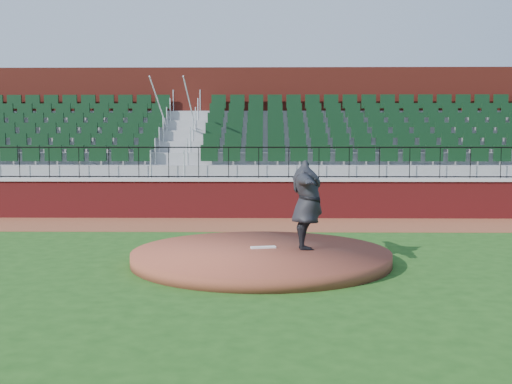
% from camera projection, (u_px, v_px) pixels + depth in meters
% --- Properties ---
extents(ground, '(90.00, 90.00, 0.00)m').
position_uv_depth(ground, '(255.00, 259.00, 12.91)').
color(ground, '#1B4614').
rests_on(ground, ground).
extents(warning_track, '(34.00, 3.20, 0.01)m').
position_uv_depth(warning_track, '(258.00, 224.00, 18.30)').
color(warning_track, brown).
rests_on(warning_track, ground).
extents(field_wall, '(34.00, 0.35, 1.20)m').
position_uv_depth(field_wall, '(259.00, 200.00, 19.84)').
color(field_wall, maroon).
rests_on(field_wall, ground).
extents(wall_cap, '(34.00, 0.45, 0.10)m').
position_uv_depth(wall_cap, '(259.00, 180.00, 19.79)').
color(wall_cap, '#B7B7B7').
rests_on(wall_cap, field_wall).
extents(wall_railing, '(34.00, 0.05, 1.00)m').
position_uv_depth(wall_railing, '(259.00, 163.00, 19.74)').
color(wall_railing, black).
rests_on(wall_railing, wall_cap).
extents(seating_stands, '(34.00, 5.10, 4.60)m').
position_uv_depth(seating_stands, '(260.00, 147.00, 22.42)').
color(seating_stands, gray).
rests_on(seating_stands, ground).
extents(concourse_wall, '(34.00, 0.50, 5.50)m').
position_uv_depth(concourse_wall, '(260.00, 135.00, 25.17)').
color(concourse_wall, maroon).
rests_on(concourse_wall, ground).
extents(pitchers_mound, '(5.30, 5.30, 0.25)m').
position_uv_depth(pitchers_mound, '(261.00, 256.00, 12.54)').
color(pitchers_mound, brown).
rests_on(pitchers_mound, ground).
extents(pitching_rubber, '(0.54, 0.24, 0.04)m').
position_uv_depth(pitching_rubber, '(263.00, 247.00, 12.78)').
color(pitching_rubber, white).
rests_on(pitching_rubber, pitchers_mound).
extents(pitcher, '(0.80, 2.32, 1.85)m').
position_uv_depth(pitcher, '(307.00, 205.00, 12.55)').
color(pitcher, black).
rests_on(pitcher, pitchers_mound).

